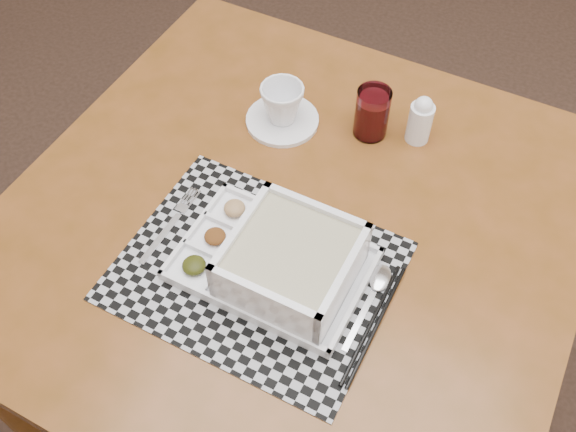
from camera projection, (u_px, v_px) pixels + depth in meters
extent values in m
cube|color=#5B3610|center=(292.00, 224.00, 1.19)|extent=(1.12, 1.12, 0.04)
cylinder|color=#5B3610|center=(3.00, 404.00, 1.38)|extent=(0.05, 0.05, 0.73)
cylinder|color=#5B3610|center=(223.00, 130.00, 1.87)|extent=(0.05, 0.05, 0.73)
cylinder|color=#5B3610|center=(537.00, 251.00, 1.61)|extent=(0.05, 0.05, 0.73)
cube|color=#5B3610|center=(379.00, 103.00, 1.47)|extent=(0.88, 0.12, 0.08)
cube|color=#5B3610|center=(108.00, 164.00, 1.36)|extent=(0.12, 0.88, 0.08)
cube|color=#5B3610|center=(517.00, 339.00, 1.11)|extent=(0.12, 0.88, 0.08)
cube|color=#A2A3A9|center=(256.00, 271.00, 1.10)|extent=(0.49, 0.41, 0.00)
cube|color=white|center=(272.00, 266.00, 1.10)|extent=(0.34, 0.25, 0.01)
cube|color=white|center=(300.00, 218.00, 1.15)|extent=(0.32, 0.04, 0.01)
cube|color=white|center=(241.00, 311.00, 1.03)|extent=(0.32, 0.04, 0.01)
cube|color=white|center=(195.00, 228.00, 1.13)|extent=(0.03, 0.22, 0.01)
cube|color=white|center=(356.00, 299.00, 1.05)|extent=(0.03, 0.22, 0.01)
cube|color=white|center=(234.00, 245.00, 1.11)|extent=(0.03, 0.20, 0.01)
cube|color=white|center=(203.00, 251.00, 1.10)|extent=(0.08, 0.02, 0.01)
cube|color=white|center=(223.00, 222.00, 1.14)|extent=(0.08, 0.02, 0.01)
ellipsoid|color=black|center=(194.00, 265.00, 1.08)|extent=(0.04, 0.04, 0.02)
ellipsoid|color=#44250B|center=(215.00, 236.00, 1.12)|extent=(0.04, 0.04, 0.02)
ellipsoid|color=olive|center=(235.00, 208.00, 1.15)|extent=(0.04, 0.04, 0.02)
cube|color=white|center=(291.00, 275.00, 1.08)|extent=(0.22, 0.22, 0.01)
cube|color=white|center=(316.00, 221.00, 1.09)|extent=(0.20, 0.03, 0.09)
cube|color=white|center=(264.00, 306.00, 0.99)|extent=(0.20, 0.03, 0.09)
cube|color=white|center=(242.00, 240.00, 1.07)|extent=(0.03, 0.20, 0.09)
cube|color=white|center=(343.00, 284.00, 1.02)|extent=(0.03, 0.20, 0.09)
cube|color=tan|center=(291.00, 263.00, 1.05)|extent=(0.19, 0.19, 0.08)
cube|color=silver|center=(159.00, 238.00, 1.14)|extent=(0.02, 0.12, 0.00)
cube|color=silver|center=(182.00, 208.00, 1.18)|extent=(0.02, 0.02, 0.00)
cube|color=silver|center=(187.00, 195.00, 1.20)|extent=(0.01, 0.04, 0.00)
cube|color=silver|center=(190.00, 196.00, 1.20)|extent=(0.01, 0.04, 0.00)
cube|color=silver|center=(192.00, 197.00, 1.19)|extent=(0.01, 0.04, 0.00)
cube|color=silver|center=(195.00, 198.00, 1.19)|extent=(0.01, 0.04, 0.00)
cube|color=silver|center=(359.00, 321.00, 1.04)|extent=(0.02, 0.12, 0.00)
ellipsoid|color=silver|center=(381.00, 278.00, 1.09)|extent=(0.04, 0.06, 0.01)
cylinder|color=black|center=(371.00, 323.00, 1.04)|extent=(0.03, 0.24, 0.01)
cylinder|color=black|center=(377.00, 325.00, 1.03)|extent=(0.03, 0.24, 0.01)
cylinder|color=white|center=(282.00, 120.00, 1.31)|extent=(0.15, 0.15, 0.01)
imported|color=white|center=(282.00, 103.00, 1.28)|extent=(0.11, 0.11, 0.08)
cylinder|color=white|center=(372.00, 113.00, 1.26)|extent=(0.07, 0.07, 0.11)
cylinder|color=#45050A|center=(371.00, 117.00, 1.27)|extent=(0.06, 0.06, 0.08)
cylinder|color=white|center=(420.00, 123.00, 1.26)|extent=(0.05, 0.05, 0.08)
sphere|color=white|center=(424.00, 105.00, 1.22)|extent=(0.04, 0.04, 0.04)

